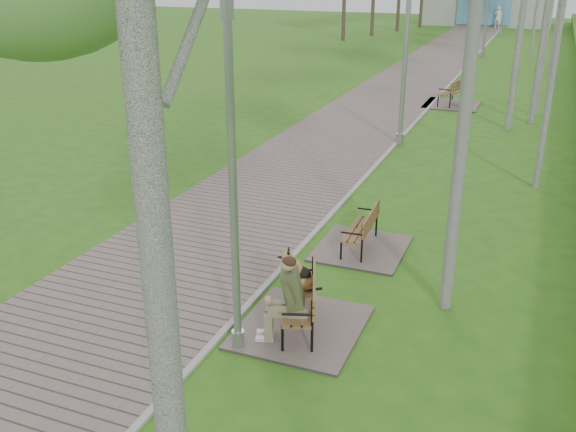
{
  "coord_description": "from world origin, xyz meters",
  "views": [
    {
      "loc": [
        3.75,
        -5.54,
        4.91
      ],
      "look_at": [
        0.14,
        3.47,
        1.03
      ],
      "focal_mm": 40.0,
      "sensor_mm": 36.0,
      "label": 1
    }
  ],
  "objects": [
    {
      "name": "kerb",
      "position": [
        0.0,
        21.5,
        0.03
      ],
      "size": [
        0.1,
        67.0,
        0.05
      ],
      "primitive_type": "cube",
      "color": "#999993",
      "rests_on": "ground"
    },
    {
      "name": "walkway",
      "position": [
        -1.75,
        21.5,
        0.02
      ],
      "size": [
        3.5,
        67.0,
        0.04
      ],
      "primitive_type": "cube",
      "color": "#70615B",
      "rests_on": "ground"
    },
    {
      "name": "lamp_post_far",
      "position": [
        0.42,
        42.16,
        2.26
      ],
      "size": [
        0.19,
        0.19,
        4.83
      ],
      "color": "#93959A",
      "rests_on": "ground"
    },
    {
      "name": "lamp_post_second",
      "position": [
        0.1,
        12.14,
        2.68
      ],
      "size": [
        0.22,
        0.22,
        5.74
      ],
      "color": "#93959A",
      "rests_on": "ground"
    },
    {
      "name": "ground",
      "position": [
        0.0,
        0.0,
        0.0
      ],
      "size": [
        120.0,
        120.0,
        0.0
      ],
      "primitive_type": "plane",
      "color": "#2E6319",
      "rests_on": "ground"
    },
    {
      "name": "lamp_post_near",
      "position": [
        0.35,
        1.12,
        2.11
      ],
      "size": [
        0.17,
        0.17,
        4.51
      ],
      "color": "#93959A",
      "rests_on": "ground"
    },
    {
      "name": "bench_third",
      "position": [
        0.64,
        18.18,
        0.22
      ],
      "size": [
        1.9,
        2.11,
        1.17
      ],
      "color": "#70615B",
      "rests_on": "ground"
    },
    {
      "name": "bench_main",
      "position": [
        0.88,
        1.86,
        0.41
      ],
      "size": [
        1.68,
        1.87,
        1.47
      ],
      "color": "#70615B",
      "rests_on": "ground"
    },
    {
      "name": "lamp_post_third",
      "position": [
        0.36,
        31.2,
        2.68
      ],
      "size": [
        0.22,
        0.22,
        5.73
      ],
      "color": "#93959A",
      "rests_on": "ground"
    },
    {
      "name": "bench_second",
      "position": [
        1.0,
        4.83,
        0.17
      ],
      "size": [
        1.56,
        1.74,
        0.96
      ],
      "color": "#70615B",
      "rests_on": "ground"
    },
    {
      "name": "pedestrian_near",
      "position": [
        -0.34,
        47.93,
        0.82
      ],
      "size": [
        0.69,
        0.55,
        1.65
      ],
      "primitive_type": "imported",
      "rotation": [
        0.0,
        0.0,
        2.85
      ],
      "color": "white",
      "rests_on": "ground"
    }
  ]
}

